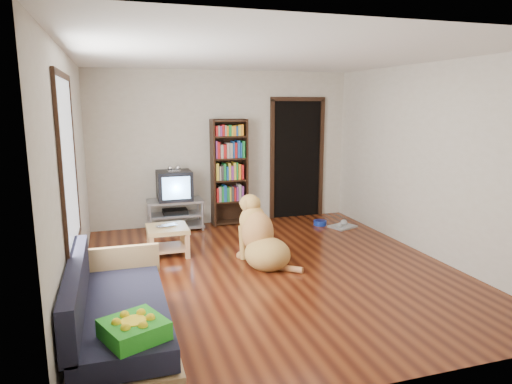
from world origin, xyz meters
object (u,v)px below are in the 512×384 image
object	(u,v)px
bookshelf	(229,166)
sofa	(117,321)
grey_rag	(343,226)
green_cushion	(134,329)
crt_tv	(174,185)
dog	(261,239)
tv_stand	(175,213)
laptop	(167,226)
dog_bowl	(320,223)
coffee_table	(168,235)

from	to	relation	value
bookshelf	sofa	xyz separation A→B (m)	(-1.92, -3.72, -0.74)
grey_rag	bookshelf	distance (m)	2.18
green_cushion	crt_tv	world-z (taller)	crt_tv
sofa	dog	xyz separation A→B (m)	(1.81, 1.64, 0.08)
grey_rag	dog	size ratio (longest dim) A/B	0.39
tv_stand	laptop	bearing A→B (deg)	-101.92
grey_rag	bookshelf	xyz separation A→B (m)	(-1.75, 0.83, 0.99)
dog_bowl	coffee_table	size ratio (longest dim) A/B	0.40
laptop	dog	bearing A→B (deg)	-48.46
dog	grey_rag	bearing A→B (deg)	34.00
crt_tv	bookshelf	bearing A→B (deg)	4.32
dog_bowl	grey_rag	xyz separation A→B (m)	(0.30, -0.25, -0.03)
crt_tv	green_cushion	bearing A→B (deg)	-101.21
grey_rag	dog	bearing A→B (deg)	-146.00
dog_bowl	grey_rag	distance (m)	0.39
green_cushion	tv_stand	size ratio (longest dim) A/B	0.44
laptop	bookshelf	bearing A→B (deg)	32.26
laptop	dog	distance (m)	1.31
tv_stand	grey_rag	bearing A→B (deg)	-15.18
sofa	tv_stand	bearing A→B (deg)	74.98
sofa	coffee_table	distance (m)	2.47
laptop	dog	world-z (taller)	dog
green_cushion	crt_tv	bearing A→B (deg)	55.02
tv_stand	green_cushion	bearing A→B (deg)	-101.26
grey_rag	dog	xyz separation A→B (m)	(-1.87, -1.26, 0.32)
crt_tv	dog	world-z (taller)	crt_tv
coffee_table	tv_stand	bearing A→B (deg)	77.80
laptop	tv_stand	world-z (taller)	tv_stand
dog	green_cushion	bearing A→B (deg)	-126.55
sofa	coffee_table	world-z (taller)	sofa
green_cushion	sofa	size ratio (longest dim) A/B	0.22
bookshelf	sofa	size ratio (longest dim) A/B	1.00
green_cushion	dog_bowl	size ratio (longest dim) A/B	1.81
laptop	crt_tv	xyz separation A→B (m)	(0.27, 1.32, 0.33)
crt_tv	coffee_table	xyz separation A→B (m)	(-0.27, -1.29, -0.46)
dog	bookshelf	bearing A→B (deg)	86.92
sofa	grey_rag	bearing A→B (deg)	38.23
grey_rag	bookshelf	size ratio (longest dim) A/B	0.22
bookshelf	coffee_table	size ratio (longest dim) A/B	3.27
coffee_table	bookshelf	bearing A→B (deg)	48.00
dog_bowl	sofa	bearing A→B (deg)	-137.02
grey_rag	sofa	bearing A→B (deg)	-141.77
laptop	coffee_table	xyz separation A→B (m)	(0.00, 0.03, -0.13)
laptop	grey_rag	bearing A→B (deg)	-5.68
coffee_table	crt_tv	bearing A→B (deg)	78.01
laptop	crt_tv	world-z (taller)	crt_tv
crt_tv	sofa	size ratio (longest dim) A/B	0.32
green_cushion	dog	bearing A→B (deg)	29.67
green_cushion	dog_bowl	bearing A→B (deg)	25.54
dog_bowl	tv_stand	bearing A→B (deg)	168.63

